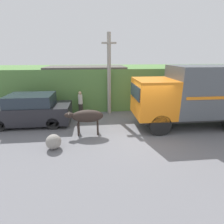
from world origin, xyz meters
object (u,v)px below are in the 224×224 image
Objects in this scene: utility_pole at (109,74)px; roadside_rock at (54,142)px; cargo_truck at (197,94)px; pedestrian_on_hill at (80,102)px; parked_suv at (31,110)px; brown_cow at (87,116)px.

utility_pole is 7.98× the size of roadside_rock.
cargo_truck is 1.27× the size of utility_pole.
pedestrian_on_hill is at bearing 79.13° from roadside_rock.
parked_suv is 6.89× the size of roadside_rock.
roadside_rock is at bearing 103.55° from pedestrian_on_hill.
parked_suv is 2.83× the size of pedestrian_on_hill.
pedestrian_on_hill is (2.65, 1.52, 0.03)m from parked_suv.
brown_cow is 2.95× the size of roadside_rock.
pedestrian_on_hill is 0.31× the size of utility_pole.
cargo_truck is 7.58m from roadside_rock.
cargo_truck is 1.47× the size of parked_suv.
parked_suv is 3.46m from roadside_rock.
brown_cow is at bearing -22.54° from parked_suv.
cargo_truck reaches higher than pedestrian_on_hill.
utility_pole reaches higher than parked_suv.
brown_cow is at bearing 43.95° from roadside_rock.
parked_suv reaches higher than brown_cow.
utility_pole reaches higher than pedestrian_on_hill.
brown_cow is (-5.85, -0.46, -0.87)m from cargo_truck.
pedestrian_on_hill is 2.44× the size of roadside_rock.
utility_pole reaches higher than brown_cow.
brown_cow is 3.16m from pedestrian_on_hill.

